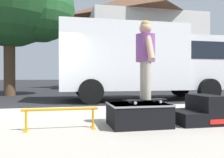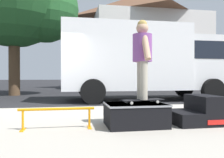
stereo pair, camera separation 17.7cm
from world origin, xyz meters
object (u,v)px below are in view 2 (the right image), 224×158
at_px(skate_box, 135,114).
at_px(skateboard, 142,100).
at_px(kicker_ramp, 198,112).
at_px(skater_kid, 142,53).
at_px(box_truck, 146,59).
at_px(grind_rail, 57,113).

relative_size(skate_box, skateboard, 1.27).
relative_size(kicker_ramp, skater_kid, 0.61).
relative_size(skate_box, kicker_ramp, 1.21).
bearing_deg(skater_kid, box_truck, 70.76).
bearing_deg(kicker_ramp, skater_kid, -178.22).
relative_size(kicker_ramp, box_truck, 0.12).
distance_m(kicker_ramp, skater_kid, 1.51).
distance_m(grind_rail, skateboard, 1.46).
bearing_deg(skateboard, skater_kid, -45.00).
bearing_deg(box_truck, skater_kid, -109.24).
bearing_deg(skate_box, skater_kid, -16.13).
relative_size(kicker_ramp, grind_rail, 0.69).
bearing_deg(box_truck, skateboard, -109.24).
bearing_deg(skate_box, box_truck, 69.57).
bearing_deg(skater_kid, skate_box, 163.87).
bearing_deg(grind_rail, skater_kid, -1.49).
height_order(skateboard, skater_kid, skater_kid).
xyz_separation_m(skate_box, kicker_ramp, (1.19, -0.00, 0.00)).
relative_size(skate_box, grind_rail, 0.84).
relative_size(skateboard, skater_kid, 0.59).
xyz_separation_m(skate_box, skateboard, (0.12, -0.03, 0.24)).
bearing_deg(grind_rail, skateboard, -1.49).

